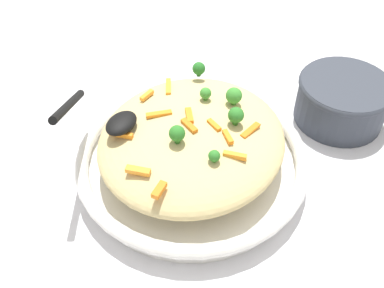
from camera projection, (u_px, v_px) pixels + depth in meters
name	position (u px, v px, depth m)	size (l,w,h in m)	color
ground_plane	(192.00, 172.00, 0.75)	(2.40, 2.40, 0.00)	silver
serving_bowl	(192.00, 161.00, 0.73)	(0.37, 0.37, 0.05)	white
pasta_mound	(192.00, 140.00, 0.69)	(0.31, 0.28, 0.07)	#D1BA7A
carrot_piece_0	(138.00, 171.00, 0.61)	(0.03, 0.01, 0.01)	orange
carrot_piece_1	(187.00, 125.00, 0.66)	(0.03, 0.01, 0.01)	orange
carrot_piece_2	(168.00, 87.00, 0.74)	(0.04, 0.01, 0.01)	orange
carrot_piece_3	(121.00, 134.00, 0.66)	(0.04, 0.01, 0.01)	orange
carrot_piece_4	(235.00, 156.00, 0.63)	(0.03, 0.01, 0.01)	orange
carrot_piece_5	(214.00, 125.00, 0.67)	(0.03, 0.01, 0.01)	orange
carrot_piece_6	(189.00, 116.00, 0.68)	(0.03, 0.01, 0.01)	orange
carrot_piece_7	(159.00, 190.00, 0.59)	(0.03, 0.01, 0.01)	orange
carrot_piece_8	(250.00, 130.00, 0.67)	(0.04, 0.01, 0.01)	orange
carrot_piece_9	(147.00, 95.00, 0.72)	(0.03, 0.01, 0.01)	orange
carrot_piece_10	(228.00, 137.00, 0.65)	(0.03, 0.01, 0.01)	orange
carrot_piece_11	(159.00, 114.00, 0.68)	(0.04, 0.01, 0.01)	orange
broccoli_floret_0	(236.00, 115.00, 0.66)	(0.02, 0.02, 0.03)	#296820
broccoli_floret_1	(214.00, 156.00, 0.62)	(0.02, 0.02, 0.02)	#296820
broccoli_floret_2	(234.00, 96.00, 0.70)	(0.03, 0.03, 0.03)	#377928
broccoli_floret_3	(176.00, 133.00, 0.63)	(0.02, 0.02, 0.03)	#296820
broccoli_floret_4	(206.00, 93.00, 0.71)	(0.02, 0.02, 0.02)	#377928
broccoli_floret_5	(199.00, 69.00, 0.76)	(0.02, 0.02, 0.03)	#205B1C
serving_spoon	(103.00, 117.00, 0.65)	(0.13, 0.12, 0.08)	black
companion_bowl	(342.00, 99.00, 0.81)	(0.17, 0.17, 0.08)	#333842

